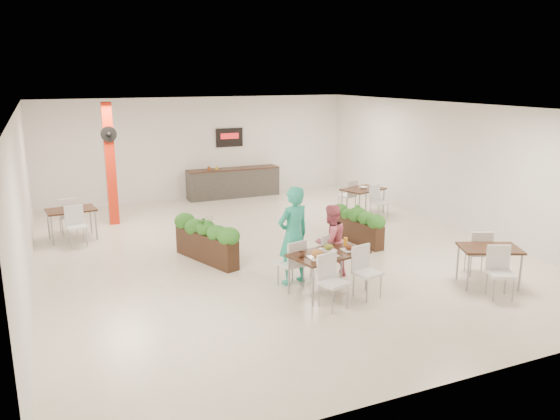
{
  "coord_description": "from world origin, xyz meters",
  "views": [
    {
      "loc": [
        -4.59,
        -10.88,
        3.87
      ],
      "look_at": [
        -0.12,
        -0.67,
        1.1
      ],
      "focal_mm": 35.0,
      "sensor_mm": 36.0,
      "label": 1
    }
  ],
  "objects_px": {
    "diner_woman": "(331,241)",
    "side_table_c": "(489,254)",
    "main_table": "(328,259)",
    "planter_left": "(206,238)",
    "service_counter": "(233,182)",
    "side_table_b": "(363,193)",
    "red_column": "(110,163)",
    "side_table_a": "(71,214)",
    "planter_right": "(357,223)",
    "diner_man": "(293,236)"
  },
  "relations": [
    {
      "from": "service_counter",
      "to": "side_table_b",
      "type": "xyz_separation_m",
      "value": [
        2.62,
        -3.67,
        0.13
      ]
    },
    {
      "from": "diner_man",
      "to": "side_table_c",
      "type": "relative_size",
      "value": 1.14
    },
    {
      "from": "main_table",
      "to": "planter_right",
      "type": "distance_m",
      "value": 3.21
    },
    {
      "from": "main_table",
      "to": "diner_woman",
      "type": "relative_size",
      "value": 1.26
    },
    {
      "from": "main_table",
      "to": "planter_left",
      "type": "xyz_separation_m",
      "value": [
        -1.55,
        2.54,
        -0.12
      ]
    },
    {
      "from": "service_counter",
      "to": "diner_man",
      "type": "bearing_deg",
      "value": -100.58
    },
    {
      "from": "red_column",
      "to": "side_table_b",
      "type": "distance_m",
      "value": 6.93
    },
    {
      "from": "main_table",
      "to": "side_table_c",
      "type": "relative_size",
      "value": 1.12
    },
    {
      "from": "main_table",
      "to": "diner_woman",
      "type": "bearing_deg",
      "value": 58.12
    },
    {
      "from": "planter_right",
      "to": "service_counter",
      "type": "bearing_deg",
      "value": 100.16
    },
    {
      "from": "diner_man",
      "to": "side_table_b",
      "type": "distance_m",
      "value": 5.7
    },
    {
      "from": "service_counter",
      "to": "diner_woman",
      "type": "bearing_deg",
      "value": -94.71
    },
    {
      "from": "service_counter",
      "to": "diner_man",
      "type": "height_order",
      "value": "service_counter"
    },
    {
      "from": "service_counter",
      "to": "planter_right",
      "type": "relative_size",
      "value": 1.72
    },
    {
      "from": "main_table",
      "to": "diner_man",
      "type": "relative_size",
      "value": 0.98
    },
    {
      "from": "red_column",
      "to": "service_counter",
      "type": "height_order",
      "value": "red_column"
    },
    {
      "from": "planter_right",
      "to": "side_table_b",
      "type": "relative_size",
      "value": 1.04
    },
    {
      "from": "side_table_c",
      "to": "side_table_a",
      "type": "bearing_deg",
      "value": 161.72
    },
    {
      "from": "diner_man",
      "to": "planter_left",
      "type": "relative_size",
      "value": 1.01
    },
    {
      "from": "service_counter",
      "to": "planter_right",
      "type": "bearing_deg",
      "value": -79.84
    },
    {
      "from": "diner_man",
      "to": "side_table_a",
      "type": "distance_m",
      "value": 5.99
    },
    {
      "from": "side_table_b",
      "to": "service_counter",
      "type": "bearing_deg",
      "value": 108.48
    },
    {
      "from": "planter_left",
      "to": "diner_woman",
      "type": "bearing_deg",
      "value": -43.91
    },
    {
      "from": "planter_right",
      "to": "side_table_c",
      "type": "distance_m",
      "value": 3.44
    },
    {
      "from": "service_counter",
      "to": "diner_woman",
      "type": "height_order",
      "value": "service_counter"
    },
    {
      "from": "service_counter",
      "to": "side_table_b",
      "type": "height_order",
      "value": "service_counter"
    },
    {
      "from": "main_table",
      "to": "diner_woman",
      "type": "height_order",
      "value": "diner_woman"
    },
    {
      "from": "service_counter",
      "to": "side_table_c",
      "type": "xyz_separation_m",
      "value": [
        1.87,
        -9.24,
        0.12
      ]
    },
    {
      "from": "side_table_b",
      "to": "diner_woman",
      "type": "bearing_deg",
      "value": -146.12
    },
    {
      "from": "diner_man",
      "to": "planter_right",
      "type": "relative_size",
      "value": 1.08
    },
    {
      "from": "diner_man",
      "to": "side_table_b",
      "type": "bearing_deg",
      "value": -147.81
    },
    {
      "from": "diner_woman",
      "to": "side_table_a",
      "type": "distance_m",
      "value": 6.51
    },
    {
      "from": "diner_man",
      "to": "planter_right",
      "type": "xyz_separation_m",
      "value": [
        2.49,
        1.77,
        -0.46
      ]
    },
    {
      "from": "diner_man",
      "to": "side_table_b",
      "type": "height_order",
      "value": "diner_man"
    },
    {
      "from": "red_column",
      "to": "side_table_a",
      "type": "height_order",
      "value": "red_column"
    },
    {
      "from": "main_table",
      "to": "planter_left",
      "type": "relative_size",
      "value": 0.99
    },
    {
      "from": "planter_left",
      "to": "side_table_a",
      "type": "relative_size",
      "value": 1.12
    },
    {
      "from": "diner_woman",
      "to": "side_table_c",
      "type": "xyz_separation_m",
      "value": [
        2.51,
        -1.57,
        -0.12
      ]
    },
    {
      "from": "red_column",
      "to": "planter_right",
      "type": "relative_size",
      "value": 1.84
    },
    {
      "from": "side_table_b",
      "to": "diner_man",
      "type": "bearing_deg",
      "value": -152.38
    },
    {
      "from": "diner_man",
      "to": "side_table_a",
      "type": "xyz_separation_m",
      "value": [
        -3.67,
        4.73,
        -0.32
      ]
    },
    {
      "from": "planter_right",
      "to": "side_table_b",
      "type": "bearing_deg",
      "value": 55.09
    },
    {
      "from": "service_counter",
      "to": "diner_woman",
      "type": "relative_size",
      "value": 2.05
    },
    {
      "from": "side_table_a",
      "to": "side_table_b",
      "type": "distance_m",
      "value": 7.75
    },
    {
      "from": "service_counter",
      "to": "main_table",
      "type": "xyz_separation_m",
      "value": [
        -1.04,
        -8.33,
        0.14
      ]
    },
    {
      "from": "side_table_b",
      "to": "side_table_c",
      "type": "distance_m",
      "value": 5.62
    },
    {
      "from": "red_column",
      "to": "diner_woman",
      "type": "height_order",
      "value": "red_column"
    },
    {
      "from": "red_column",
      "to": "side_table_c",
      "type": "bearing_deg",
      "value": -51.48
    },
    {
      "from": "diner_man",
      "to": "side_table_a",
      "type": "relative_size",
      "value": 1.14
    },
    {
      "from": "red_column",
      "to": "side_table_a",
      "type": "distance_m",
      "value": 1.84
    }
  ]
}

